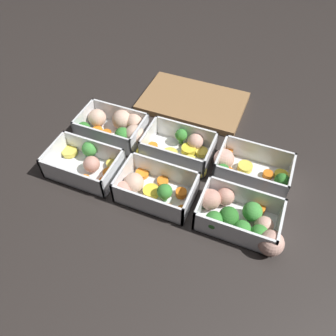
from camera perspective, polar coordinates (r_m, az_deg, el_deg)
name	(u,v)px	position (r m, az deg, el deg)	size (l,w,h in m)	color
ground_plane	(168,174)	(0.75, 0.00, -0.97)	(4.00, 4.00, 0.00)	#282321
container_near_left	(87,163)	(0.77, -13.93, 0.81)	(0.17, 0.11, 0.06)	white
container_near_center	(150,189)	(0.70, -3.19, -3.65)	(0.17, 0.11, 0.06)	white
container_near_right	(241,219)	(0.67, 12.59, -8.63)	(0.20, 0.13, 0.06)	white
container_far_left	(117,127)	(0.83, -8.84, 7.11)	(0.18, 0.12, 0.06)	white
container_far_center	(180,149)	(0.78, 2.15, 3.33)	(0.18, 0.13, 0.06)	white
container_far_right	(245,168)	(0.75, 13.33, -0.07)	(0.19, 0.11, 0.06)	white
cutting_board	(193,102)	(0.93, 4.36, 11.38)	(0.28, 0.18, 0.02)	olive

